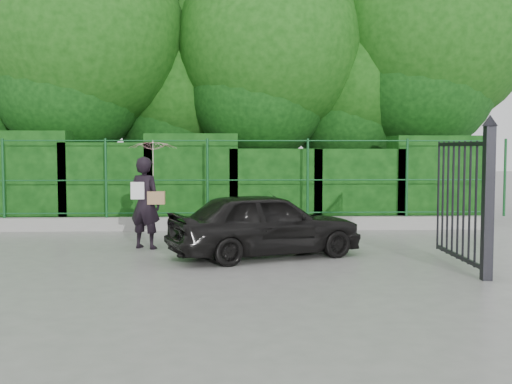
{
  "coord_description": "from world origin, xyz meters",
  "views": [
    {
      "loc": [
        0.97,
        -10.14,
        1.9
      ],
      "look_at": [
        1.39,
        1.3,
        1.1
      ],
      "focal_mm": 45.0,
      "sensor_mm": 36.0,
      "label": 1
    }
  ],
  "objects": [
    {
      "name": "hedge",
      "position": [
        -0.1,
        5.5,
        1.04
      ],
      "size": [
        14.2,
        1.2,
        2.29
      ],
      "color": "black",
      "rests_on": "ground"
    },
    {
      "name": "gate",
      "position": [
        4.6,
        -0.72,
        1.19
      ],
      "size": [
        0.22,
        2.33,
        2.36
      ],
      "color": "black",
      "rests_on": "ground"
    },
    {
      "name": "kerb",
      "position": [
        0.0,
        4.5,
        0.15
      ],
      "size": [
        14.0,
        0.25,
        0.3
      ],
      "primitive_type": "cube",
      "color": "#9E9E99",
      "rests_on": "ground"
    },
    {
      "name": "fence",
      "position": [
        0.22,
        4.5,
        1.2
      ],
      "size": [
        14.13,
        0.06,
        1.8
      ],
      "color": "#124920",
      "rests_on": "kerb"
    },
    {
      "name": "woman",
      "position": [
        -0.58,
        1.9,
        1.32
      ],
      "size": [
        0.97,
        0.91,
        2.04
      ],
      "color": "black",
      "rests_on": "ground"
    },
    {
      "name": "car",
      "position": [
        1.54,
        0.88,
        0.57
      ],
      "size": [
        3.63,
        2.49,
        1.15
      ],
      "primitive_type": "imported",
      "rotation": [
        0.0,
        0.0,
        1.94
      ],
      "color": "black",
      "rests_on": "ground"
    },
    {
      "name": "trees",
      "position": [
        1.14,
        7.74,
        4.62
      ],
      "size": [
        17.1,
        6.15,
        8.08
      ],
      "color": "black",
      "rests_on": "ground"
    },
    {
      "name": "ground",
      "position": [
        0.0,
        0.0,
        0.0
      ],
      "size": [
        80.0,
        80.0,
        0.0
      ],
      "primitive_type": "plane",
      "color": "gray"
    }
  ]
}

